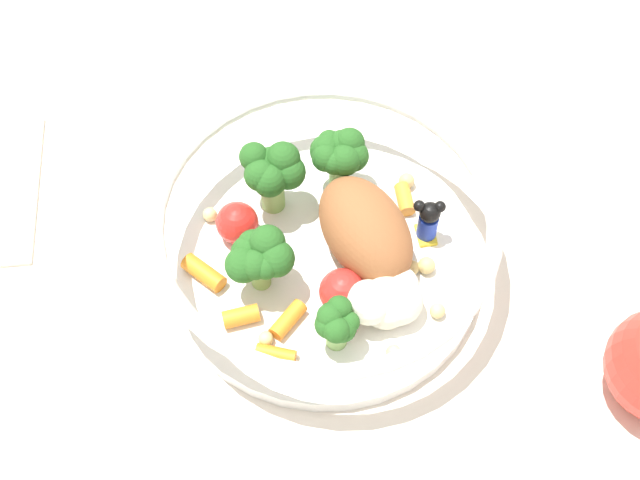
# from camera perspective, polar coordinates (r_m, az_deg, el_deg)

# --- Properties ---
(ground_plane) EXTENTS (2.40, 2.40, 0.00)m
(ground_plane) POSITION_cam_1_polar(r_m,az_deg,el_deg) (0.56, 1.09, -2.85)
(ground_plane) COLOR silver
(food_container) EXTENTS (0.22, 0.22, 0.07)m
(food_container) POSITION_cam_1_polar(r_m,az_deg,el_deg) (0.54, 0.55, -0.14)
(food_container) COLOR white
(food_container) RESTS_ON ground_plane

